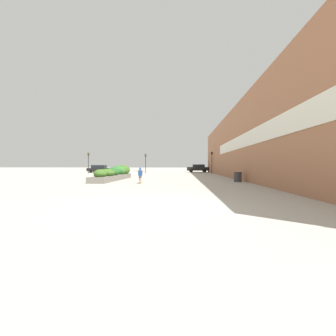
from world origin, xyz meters
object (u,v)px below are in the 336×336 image
at_px(car_center_right, 198,168).
at_px(car_center_left, 100,169).
at_px(traffic_light_right, 212,159).
at_px(trash_bin, 238,177).
at_px(car_leftmost, 255,169).
at_px(skateboard, 140,183).
at_px(traffic_light_left, 146,160).
at_px(skateboarder, 140,173).
at_px(traffic_light_far_left, 88,159).

bearing_deg(car_center_right, car_center_left, 103.41).
bearing_deg(traffic_light_right, car_center_left, 172.34).
height_order(car_center_left, car_center_right, car_center_right).
bearing_deg(traffic_light_right, car_center_right, 104.60).
distance_m(trash_bin, car_leftmost, 27.58).
relative_size(skateboard, car_leftmost, 0.15).
bearing_deg(car_center_right, traffic_light_left, 126.18).
relative_size(trash_bin, car_center_right, 0.18).
bearing_deg(car_center_right, traffic_light_right, -165.40).
relative_size(skateboarder, traffic_light_left, 0.33).
bearing_deg(skateboarder, car_center_left, 128.43).
distance_m(skateboard, trash_bin, 8.30).
xyz_separation_m(skateboarder, traffic_light_right, (8.36, 22.60, 1.77)).
xyz_separation_m(car_leftmost, car_center_left, (-30.34, -2.74, -0.01)).
bearing_deg(traffic_light_right, trash_bin, -91.14).
relative_size(skateboard, skateboarder, 0.57).
distance_m(car_leftmost, car_center_left, 30.46).
bearing_deg(traffic_light_left, car_leftmost, 14.32).
bearing_deg(skateboard, car_center_left, 128.43).
distance_m(traffic_light_left, traffic_light_far_left, 10.35).
bearing_deg(traffic_light_far_left, trash_bin, -42.67).
xyz_separation_m(car_center_right, traffic_light_right, (1.94, -7.44, 1.70)).
distance_m(skateboarder, car_center_right, 30.72).
bearing_deg(trash_bin, car_center_left, 131.94).
bearing_deg(skateboarder, traffic_light_far_left, 133.30).
distance_m(skateboard, car_center_left, 28.51).
bearing_deg(skateboard, traffic_light_right, 81.36).
bearing_deg(car_center_left, traffic_light_left, 74.60).
relative_size(skateboarder, traffic_light_far_left, 0.31).
bearing_deg(traffic_light_left, skateboarder, -81.53).
bearing_deg(traffic_light_left, skateboard, -81.53).
bearing_deg(car_center_left, traffic_light_right, 82.34).
height_order(skateboarder, traffic_light_far_left, traffic_light_far_left).
relative_size(skateboarder, car_leftmost, 0.27).
height_order(car_center_left, traffic_light_right, traffic_light_right).
bearing_deg(traffic_light_far_left, traffic_light_right, 0.75).
bearing_deg(car_center_right, traffic_light_far_left, 110.97).
bearing_deg(car_center_right, skateboarder, 167.93).
bearing_deg(skateboard, car_center_right, 89.60).
xyz_separation_m(skateboarder, traffic_light_far_left, (-13.74, 22.31, 1.71)).
bearing_deg(traffic_light_right, skateboarder, -110.31).
distance_m(skateboard, car_leftmost, 33.19).
height_order(skateboarder, traffic_light_left, traffic_light_left).
relative_size(car_leftmost, traffic_light_right, 1.13).
distance_m(traffic_light_right, traffic_light_far_left, 22.10).
height_order(car_leftmost, traffic_light_right, traffic_light_right).
bearing_deg(traffic_light_far_left, car_center_right, 20.97).
bearing_deg(car_center_left, trash_bin, 41.94).
relative_size(skateboard, car_center_left, 0.14).
height_order(traffic_light_left, traffic_light_far_left, traffic_light_far_left).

